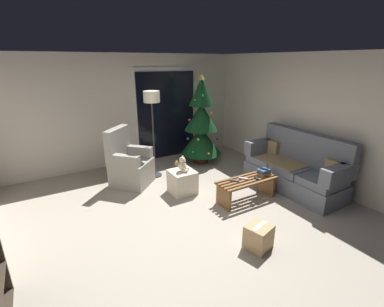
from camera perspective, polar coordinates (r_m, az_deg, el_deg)
The scene contains 19 objects.
ground_plane at distance 4.23m, azimuth 0.13°, elevation -14.61°, with size 7.00×7.00×0.00m, color #9E9384.
wall_back at distance 6.44m, azimuth -13.99°, elevation 8.74°, with size 5.72×0.12×2.50m, color beige.
wall_right at distance 5.66m, azimuth 26.11°, elevation 5.97°, with size 0.12×6.00×2.50m, color beige.
patio_door_frame at distance 6.75m, azimuth -5.42°, elevation 8.38°, with size 1.60×0.02×2.20m, color silver.
patio_door_glass at distance 6.75m, azimuth -5.34°, elevation 7.94°, with size 1.50×0.02×2.10m, color black.
couch at distance 5.51m, azimuth 20.98°, elevation -2.95°, with size 0.79×1.95×1.08m.
coffee_table at distance 4.85m, azimuth 11.40°, elevation -6.78°, with size 1.10×0.40×0.40m.
remote_silver at distance 4.79m, azimuth 10.78°, elevation -5.19°, with size 0.04×0.16×0.02m, color #ADADB2.
remote_graphite at distance 4.67m, azimuth 8.92°, elevation -5.68°, with size 0.04×0.16×0.02m, color #333338.
remote_black at distance 4.86m, azimuth 13.44°, elevation -5.00°, with size 0.04×0.16×0.02m, color black.
book_stack at distance 5.02m, azimuth 14.94°, elevation -3.81°, with size 0.23×0.20×0.11m.
cell_phone at distance 4.99m, azimuth 14.99°, elevation -3.18°, with size 0.07×0.14×0.01m, color black.
christmas_tree at distance 6.35m, azimuth 1.95°, elevation 6.01°, with size 0.96×0.97×2.06m.
armchair at distance 5.44m, azimuth -13.11°, elevation -2.38°, with size 0.97×0.97×1.13m.
floor_lamp at distance 5.46m, azimuth -8.46°, elevation 10.02°, with size 0.32×0.32×1.78m.
ottoman at distance 5.03m, azimuth -2.04°, elevation -6.00°, with size 0.44×0.44×0.43m, color beige.
teddy_bear_cream at distance 4.89m, azimuth -1.96°, elevation -2.43°, with size 0.21×0.21×0.29m.
teddy_bear_honey_by_tree at distance 5.92m, azimuth -3.04°, elevation -3.02°, with size 0.20×0.20×0.29m.
cardboard_box_taped_mid_floor at distance 3.79m, azimuth 13.85°, elevation -16.69°, with size 0.39×0.37×0.33m.
Camera 1 is at (-1.79, -3.03, 2.35)m, focal length 25.29 mm.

